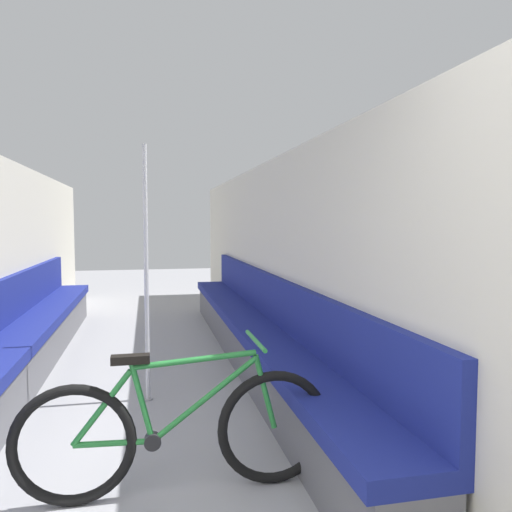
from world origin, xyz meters
The scene contains 5 objects.
wall_right centered at (1.37, 3.87, 1.06)m, with size 0.10×10.95×2.13m, color beige.
bench_seat_row_left centered at (-1.12, 4.10, 0.32)m, with size 0.47×6.45×0.94m.
bench_seat_row_right centered at (1.12, 4.10, 0.32)m, with size 0.47×6.45×0.94m.
bicycle centered at (0.20, 1.83, 0.35)m, with size 1.73×0.46×0.84m.
grab_pole_near centered at (0.04, 3.34, 1.03)m, with size 0.08×0.08×2.11m.
Camera 1 is at (0.05, -0.83, 1.48)m, focal length 35.00 mm.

